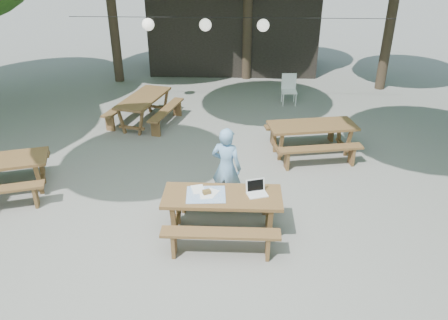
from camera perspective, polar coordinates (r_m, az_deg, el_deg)
ground at (r=7.97m, az=-4.10°, el=-8.24°), size 80.00×80.00×0.00m
pavilion at (r=17.24m, az=1.27°, el=16.57°), size 6.00×3.00×2.80m
main_picnic_table at (r=7.52m, az=-0.22°, el=-6.94°), size 2.00×1.58×0.75m
picnic_table_ne at (r=10.40m, az=11.30°, el=2.74°), size 2.15×1.90×0.75m
picnic_table_far_w at (r=12.16m, az=-10.35°, el=6.50°), size 1.98×2.22×0.75m
woman at (r=8.08m, az=0.32°, el=-0.99°), size 0.67×0.55×1.58m
plastic_chair at (r=13.59m, az=8.46°, el=8.31°), size 0.46×0.46×0.90m
laptop at (r=7.36m, az=4.25°, el=-3.96°), size 0.39×0.35×0.24m
tabletop_clutter at (r=7.34m, az=-2.38°, el=-4.43°), size 0.69×0.62×0.08m
paper_lanterns at (r=12.67m, az=-2.39°, el=17.23°), size 9.00×0.34×0.38m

